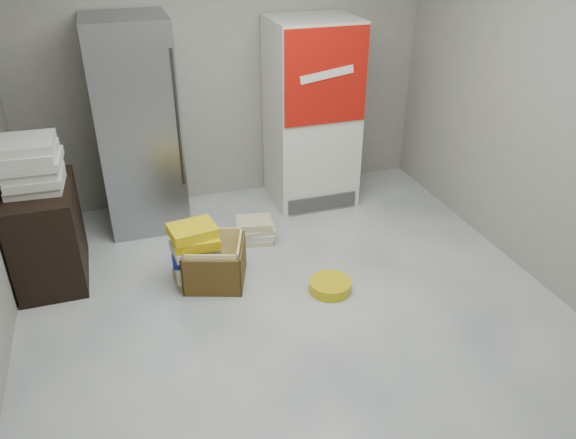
# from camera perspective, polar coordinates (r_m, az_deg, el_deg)

# --- Properties ---
(ground) EXTENTS (5.00, 5.00, 0.00)m
(ground) POSITION_cam_1_polar(r_m,az_deg,el_deg) (4.03, 2.46, -12.25)
(ground) COLOR silver
(ground) RESTS_ON ground
(room_shell) EXTENTS (4.04, 5.04, 2.82)m
(room_shell) POSITION_cam_1_polar(r_m,az_deg,el_deg) (3.14, 3.17, 13.17)
(room_shell) COLOR gray
(room_shell) RESTS_ON ground
(steel_fridge) EXTENTS (0.70, 0.72, 1.90)m
(steel_fridge) POSITION_cam_1_polar(r_m,az_deg,el_deg) (5.24, -15.02, 9.09)
(steel_fridge) COLOR #9D9EA4
(steel_fridge) RESTS_ON ground
(coke_cooler) EXTENTS (0.80, 0.73, 1.80)m
(coke_cooler) POSITION_cam_1_polar(r_m,az_deg,el_deg) (5.56, 2.41, 10.69)
(coke_cooler) COLOR silver
(coke_cooler) RESTS_ON ground
(wood_shelf) EXTENTS (0.50, 0.80, 0.80)m
(wood_shelf) POSITION_cam_1_polar(r_m,az_deg,el_deg) (4.83, -23.27, -1.36)
(wood_shelf) COLOR black
(wood_shelf) RESTS_ON ground
(supply_box_stack) EXTENTS (0.45, 0.45, 0.39)m
(supply_box_stack) POSITION_cam_1_polar(r_m,az_deg,el_deg) (4.58, -24.63, 5.07)
(supply_box_stack) COLOR beige
(supply_box_stack) RESTS_ON wood_shelf
(phonebook_stack_main) EXTENTS (0.40, 0.33, 0.51)m
(phonebook_stack_main) POSITION_cam_1_polar(r_m,az_deg,el_deg) (4.51, -9.37, -3.48)
(phonebook_stack_main) COLOR #977F4E
(phonebook_stack_main) RESTS_ON ground
(phonebook_stack_side) EXTENTS (0.38, 0.33, 0.21)m
(phonebook_stack_side) POSITION_cam_1_polar(r_m,az_deg,el_deg) (5.09, -3.33, -1.09)
(phonebook_stack_side) COLOR beige
(phonebook_stack_side) RESTS_ON ground
(cardboard_box) EXTENTS (0.58, 0.58, 0.37)m
(cardboard_box) POSITION_cam_1_polar(r_m,az_deg,el_deg) (4.56, -7.41, -4.53)
(cardboard_box) COLOR yellow
(cardboard_box) RESTS_ON ground
(bucket_lid) EXTENTS (0.38, 0.38, 0.09)m
(bucket_lid) POSITION_cam_1_polar(r_m,az_deg,el_deg) (4.48, 4.30, -6.73)
(bucket_lid) COLOR gold
(bucket_lid) RESTS_ON ground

